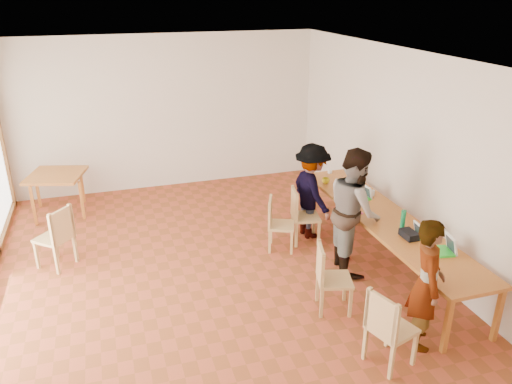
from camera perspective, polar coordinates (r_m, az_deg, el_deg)
The scene contains 23 objects.
ground at distance 6.93m, azimuth -4.82°, elevation -10.86°, with size 8.00×8.00×0.00m, color #A24427.
wall_back at distance 10.01m, azimuth -10.28°, elevation 8.85°, with size 6.00×0.10×3.00m, color beige.
wall_right at distance 7.41m, azimuth 18.05°, elevation 3.28°, with size 0.10×8.00×3.00m, color beige.
ceiling at distance 5.84m, azimuth -5.81°, elevation 14.72°, with size 6.00×8.00×0.04m, color white.
communal_table at distance 7.37m, azimuth 14.47°, elevation -3.12°, with size 0.80×4.00×0.75m.
side_table at distance 9.45m, azimuth -21.86°, elevation 1.48°, with size 0.90×0.90×0.75m.
chair_near at distance 5.53m, azimuth 14.72°, elevation -14.21°, with size 0.54×0.54×0.49m.
chair_mid at distance 6.28m, azimuth 8.16°, elevation -8.99°, with size 0.51×0.51×0.47m.
chair_far at distance 7.63m, azimuth 2.25°, elevation -3.04°, with size 0.51×0.51×0.45m.
chair_empty at distance 7.84m, azimuth 5.05°, elevation -2.08°, with size 0.49×0.49×0.48m.
chair_spare at distance 7.64m, azimuth -21.70°, elevation -4.20°, with size 0.61×0.61×0.50m.
person_near at distance 5.86m, azimuth 18.92°, elevation -9.93°, with size 0.57×0.37×1.55m, color gray.
person_mid at distance 7.10m, azimuth 11.13°, elevation -2.06°, with size 0.88×0.68×1.80m, color gray.
person_far at distance 7.98m, azimuth 6.38°, elevation 0.09°, with size 1.00×0.58×1.55m, color gray.
laptop_near at distance 6.62m, azimuth 20.98°, elevation -5.96°, with size 0.28×0.30×0.23m.
laptop_mid at distance 6.88m, azimuth 17.75°, elevation -4.48°, with size 0.22×0.25×0.19m.
laptop_far at distance 7.91m, azimuth 12.30°, elevation -0.30°, with size 0.24×0.26×0.20m.
yellow_mug at distance 8.38m, azimuth 7.98°, elevation 1.28°, with size 0.12×0.12×0.10m, color gold.
green_bottle at distance 6.99m, azimuth 16.45°, elevation -3.08°, with size 0.07×0.07×0.28m, color #137942.
clear_glass at distance 8.03m, azimuth 13.18°, elevation -0.11°, with size 0.07×0.07×0.09m, color silver.
condiment_cup at distance 8.88m, azimuth 8.44°, elevation 2.35°, with size 0.08×0.08×0.06m, color white.
pink_phone at distance 7.40m, azimuth 11.84°, elevation -2.30°, with size 0.05×0.10×0.01m, color #DF468B.
black_pouch at distance 6.83m, azimuth 17.09°, elevation -4.66°, with size 0.16×0.26×0.09m, color black.
Camera 1 is at (-1.17, -5.67, 3.80)m, focal length 35.00 mm.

